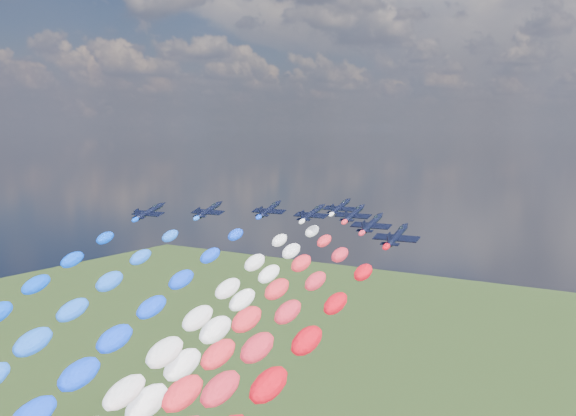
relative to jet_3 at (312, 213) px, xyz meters
The scene contains 10 objects.
jet_0 38.73m from the jet_3, 152.23° to the right, with size 8.50×11.40×2.51m, color black, non-canonical shape.
jet_1 25.50m from the jet_3, 161.29° to the right, with size 8.50×11.40×2.51m, color black, non-canonical shape.
jet_2 12.91m from the jet_3, behind, with size 8.50×11.40×2.51m, color black, non-canonical shape.
trail_2 71.08m from the jet_3, 101.37° to the right, with size 6.70×127.85×60.86m, color #0C3BF5, non-canonical shape.
jet_3 is the anchor object (origin of this frame).
jet_4 15.47m from the jet_3, 93.35° to the left, with size 8.50×11.40×2.51m, color black, non-canonical shape.
trail_4 57.33m from the jet_3, 91.04° to the right, with size 6.70×127.85×60.86m, color white, non-canonical shape.
jet_5 9.66m from the jet_3, 27.62° to the left, with size 8.50×11.40×2.51m, color black, non-canonical shape.
jet_6 21.17m from the jet_3, 23.54° to the right, with size 8.50×11.40×2.51m, color black, non-canonical shape.
jet_7 36.92m from the jet_3, 34.36° to the right, with size 8.50×11.40×2.51m, color black, non-canonical shape.
Camera 1 is at (83.08, -126.17, 117.53)m, focal length 43.58 mm.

